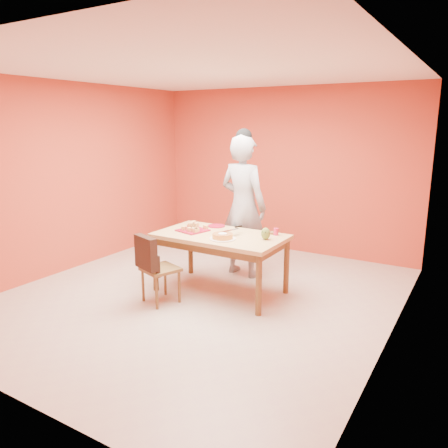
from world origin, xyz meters
The scene contains 17 objects.
floor centered at (0.00, 0.00, 0.00)m, with size 5.00×5.00×0.00m, color #C0B4A4.
ceiling centered at (0.00, 0.00, 2.70)m, with size 5.00×5.00×0.00m, color white.
wall_back centered at (0.00, 2.50, 1.35)m, with size 4.50×4.50×0.00m, color #B03F28.
wall_left centered at (-2.25, 0.00, 1.35)m, with size 5.00×5.00×0.00m, color #B03F28.
wall_right centered at (2.25, 0.00, 1.35)m, with size 5.00×5.00×0.00m, color #B03F28.
dining_table centered at (0.14, 0.25, 0.67)m, with size 1.60×0.90×0.76m.
dining_chair centered at (-0.30, -0.42, 0.44)m, with size 0.51×0.56×0.85m.
pastry_pile centered at (-0.25, 0.21, 0.83)m, with size 0.30×0.30×0.10m, color #E0AE5F, non-canonical shape.
person centered at (0.06, 1.00, 0.98)m, with size 0.72×0.47×1.97m, color gray.
pastry_platter centered at (-0.25, 0.21, 0.77)m, with size 0.33×0.33×0.02m, color maroon.
red_dinner_plate centered at (-0.13, 0.59, 0.77)m, with size 0.23×0.23×0.01m, color maroon.
white_cake_plate centered at (0.29, 0.06, 0.77)m, with size 0.31×0.31×0.01m, color white.
sponge_cake centered at (0.29, 0.06, 0.80)m, with size 0.25×0.25×0.06m, color #F1A13E.
cake_server centered at (0.30, 0.24, 0.84)m, with size 0.05×0.27×0.01m, color silver.
egg_ornament centered at (0.73, 0.31, 0.83)m, with size 0.11×0.09×0.14m, color olive.
magenta_glass centered at (0.75, 0.57, 0.80)m, with size 0.06×0.06×0.09m, color #C41D46.
checker_tin centered at (0.69, 0.60, 0.77)m, with size 0.09×0.09×0.03m, color #34180E.
Camera 1 is at (2.90, -4.26, 2.11)m, focal length 35.00 mm.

